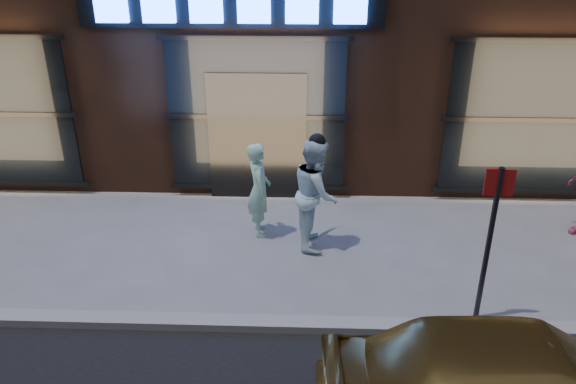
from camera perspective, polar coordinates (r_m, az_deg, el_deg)
ground at (r=7.55m, az=-5.52°, el=-13.48°), size 90.00×90.00×0.00m
curb at (r=7.52m, az=-5.54°, el=-13.12°), size 60.00×0.25×0.12m
man_bowtie at (r=9.24m, az=-2.96°, el=0.26°), size 0.50×0.66×1.61m
man_cap at (r=8.87m, az=2.85°, el=-0.11°), size 0.72×0.91×1.82m
sign_post at (r=7.38m, az=19.90°, el=-3.80°), size 0.35×0.07×2.17m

